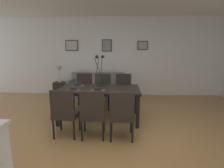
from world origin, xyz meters
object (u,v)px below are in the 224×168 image
dining_chair_mid_left (122,113)px  dining_chair_mid_right (123,89)px  centerpiece_vase (99,76)px  framed_picture_center (107,45)px  framed_picture_right (143,45)px  dining_chair_near_left (65,111)px  dining_table (99,91)px  framed_picture_left (72,45)px  dining_chair_near_right (84,89)px  dining_chair_far_left (93,112)px  bowl_near_left (73,88)px  side_table (60,90)px  table_lamp (59,71)px  bowl_far_left (98,89)px  sofa (97,90)px  dining_chair_far_right (102,89)px  bowl_near_right (77,84)px

dining_chair_mid_left → dining_chair_mid_right: (0.03, 1.79, 0.00)m
centerpiece_vase → framed_picture_center: (-0.00, 2.25, 0.65)m
framed_picture_right → dining_chair_near_left: bearing=-118.8°
dining_table → framed_picture_left: size_ratio=4.27×
dining_chair_near_left → framed_picture_right: 3.74m
dining_chair_near_right → framed_picture_left: (-0.64, 1.37, 1.16)m
dining_chair_far_left → bowl_near_left: (-0.53, 0.68, 0.27)m
side_table → dining_chair_far_left: bearing=-60.8°
dining_chair_near_right → dining_chair_far_left: (0.53, -1.77, 0.00)m
table_lamp → framed_picture_center: size_ratio=1.30×
bowl_near_left → table_lamp: (-0.95, 1.97, 0.11)m
bowl_far_left → framed_picture_left: framed_picture_left is taller
dining_chair_far_left → framed_picture_left: (-1.17, 3.14, 1.16)m
centerpiece_vase → sofa: bearing=99.1°
dining_table → framed_picture_right: size_ratio=5.25×
dining_chair_near_left → dining_chair_mid_left: 1.04m
bowl_near_left → side_table: bearing=115.8°
dining_chair_near_left → dining_chair_near_right: (-0.01, 1.74, 0.00)m
dining_chair_mid_left → sofa: 2.80m
dining_chair_near_right → framed_picture_left: bearing=115.2°
centerpiece_vase → side_table: size_ratio=1.41×
bowl_near_left → sofa: (0.26, 1.98, -0.50)m
bowl_near_left → table_lamp: size_ratio=0.33×
bowl_far_left → framed_picture_center: (0.00, 2.46, 0.89)m
dining_chair_near_left → dining_chair_far_right: 1.81m
bowl_near_left → framed_picture_right: size_ratio=0.50×
dining_chair_far_right → bowl_far_left: size_ratio=5.41×
dining_table → sofa: bearing=99.1°
bowl_near_left → framed_picture_left: 2.70m
dining_chair_mid_right → framed_picture_center: (-0.55, 1.37, 1.16)m
centerpiece_vase → framed_picture_right: 2.62m
bowl_near_right → table_lamp: table_lamp is taller
framed_picture_left → table_lamp: bearing=-122.2°
dining_chair_near_right → framed_picture_right: bearing=38.5°
dining_chair_far_left → centerpiece_vase: 1.03m
sofa → framed_picture_center: framed_picture_center is taller
dining_chair_near_right → framed_picture_right: framed_picture_right is taller
bowl_far_left → bowl_near_right: bearing=141.6°
dining_chair_far_right → bowl_near_left: (-0.53, -1.08, 0.27)m
dining_chair_far_right → framed_picture_left: 2.15m
dining_chair_mid_left → side_table: dining_chair_mid_left is taller
dining_chair_far_right → dining_chair_mid_left: 1.85m
dining_table → dining_chair_near_right: dining_chair_near_right is taller
dining_table → dining_chair_far_right: 0.88m
bowl_near_left → framed_picture_center: bearing=77.6°
dining_chair_near_right → dining_chair_mid_left: (1.05, -1.79, 0.00)m
dining_chair_far_right → dining_table: bearing=-89.0°
bowl_far_left → table_lamp: bearing=127.2°
framed_picture_center → framed_picture_right: size_ratio=1.14×
dining_chair_near_left → sofa: (0.24, 2.63, -0.23)m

